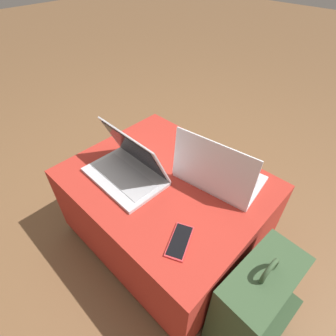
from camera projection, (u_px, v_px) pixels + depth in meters
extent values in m
plane|color=brown|center=(166.00, 235.00, 1.55)|extent=(14.00, 14.00, 0.00)
cube|color=maroon|center=(166.00, 233.00, 1.53)|extent=(0.88, 0.72, 0.05)
cube|color=#B22D23|center=(166.00, 207.00, 1.37)|extent=(0.92, 0.75, 0.42)
cube|color=silver|center=(125.00, 176.00, 1.23)|extent=(0.38, 0.25, 0.02)
cube|color=#B2B2B7|center=(123.00, 176.00, 1.22)|extent=(0.33, 0.14, 0.00)
cube|color=silver|center=(135.00, 150.00, 1.19)|extent=(0.38, 0.11, 0.23)
cube|color=black|center=(134.00, 150.00, 1.19)|extent=(0.34, 0.10, 0.20)
cube|color=silver|center=(220.00, 176.00, 1.23)|extent=(0.40, 0.29, 0.02)
cube|color=#B2B2B7|center=(221.00, 174.00, 1.23)|extent=(0.34, 0.17, 0.00)
cube|color=silver|center=(212.00, 168.00, 1.08)|extent=(0.37, 0.08, 0.24)
cube|color=black|center=(212.00, 167.00, 1.08)|extent=(0.33, 0.07, 0.22)
cube|color=red|center=(180.00, 241.00, 0.98)|extent=(0.13, 0.17, 0.01)
cube|color=black|center=(180.00, 240.00, 0.97)|extent=(0.11, 0.16, 0.00)
cube|color=#385133|center=(252.00, 302.00, 1.04)|extent=(0.20, 0.37, 0.47)
cube|color=#2F452B|center=(270.00, 331.00, 1.05)|extent=(0.08, 0.29, 0.21)
torus|color=#385133|center=(269.00, 271.00, 0.87)|extent=(0.02, 0.10, 0.10)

